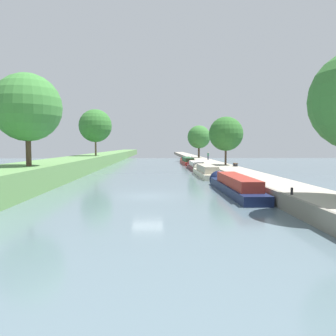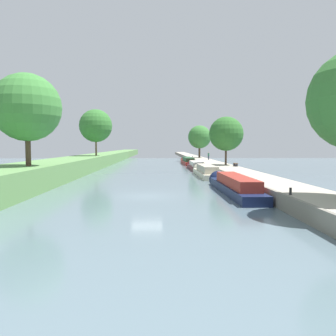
{
  "view_description": "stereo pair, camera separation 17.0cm",
  "coord_description": "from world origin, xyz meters",
  "views": [
    {
      "loc": [
        0.81,
        -26.48,
        4.09
      ],
      "look_at": [
        2.24,
        18.62,
        1.0
      ],
      "focal_mm": 35.15,
      "sensor_mm": 36.0,
      "label": 1
    },
    {
      "loc": [
        0.98,
        -26.49,
        4.09
      ],
      "look_at": [
        2.24,
        18.62,
        1.0
      ],
      "focal_mm": 35.15,
      "sensor_mm": 36.0,
      "label": 2
    }
  ],
  "objects": [
    {
      "name": "narrowboat_red",
      "position": [
        7.38,
        46.75,
        0.61
      ],
      "size": [
        2.13,
        16.47,
        2.18
      ],
      "color": "maroon",
      "rests_on": "ground_plane"
    },
    {
      "name": "narrowboat_maroon",
      "position": [
        7.43,
        31.3,
        0.54
      ],
      "size": [
        2.06,
        11.91,
        2.05
      ],
      "color": "maroon",
      "rests_on": "ground_plane"
    },
    {
      "name": "tree_leftbank_downstream",
      "position": [
        -11.08,
        4.2,
        7.56
      ],
      "size": [
        6.19,
        6.19,
        8.47
      ],
      "color": "#4C3828",
      "rests_on": "left_grassy_bank"
    },
    {
      "name": "narrowboat_cream",
      "position": [
        7.26,
        17.57,
        0.62
      ],
      "size": [
        2.1,
        13.22,
        2.2
      ],
      "color": "beige",
      "rests_on": "ground_plane"
    },
    {
      "name": "tree_leftbank_upstream",
      "position": [
        -10.67,
        34.99,
        7.73
      ],
      "size": [
        6.05,
        6.05,
        8.58
      ],
      "color": "brown",
      "rests_on": "left_grassy_bank"
    },
    {
      "name": "narrowboat_navy",
      "position": [
        7.48,
        2.04,
        0.63
      ],
      "size": [
        2.05,
        14.55,
        2.16
      ],
      "color": "#141E42",
      "rests_on": "ground_plane"
    },
    {
      "name": "stone_quay",
      "position": [
        8.82,
        0.0,
        0.53
      ],
      "size": [
        0.25,
        260.0,
        1.05
      ],
      "color": "gray",
      "rests_on": "ground_plane"
    },
    {
      "name": "ground_plane",
      "position": [
        0.0,
        0.0,
        0.0
      ],
      "size": [
        160.0,
        160.0,
        0.0
      ],
      "primitive_type": "plane",
      "color": "slate"
    },
    {
      "name": "person_walking",
      "position": [
        11.84,
        44.87,
        1.87
      ],
      "size": [
        0.34,
        0.34,
        1.66
      ],
      "color": "#282D42",
      "rests_on": "right_towpath"
    },
    {
      "name": "park_bench",
      "position": [
        12.44,
        22.19,
        1.35
      ],
      "size": [
        0.44,
        1.5,
        0.47
      ],
      "color": "#333338",
      "rests_on": "right_towpath"
    },
    {
      "name": "mooring_bollard_far",
      "position": [
        9.25,
        53.9,
        1.23
      ],
      "size": [
        0.16,
        0.16,
        0.45
      ],
      "color": "black",
      "rests_on": "right_towpath"
    },
    {
      "name": "tree_rightbank_midfar",
      "position": [
        11.39,
        57.41,
        6.26
      ],
      "size": [
        5.86,
        5.86,
        8.2
      ],
      "color": "#4C3828",
      "rests_on": "right_towpath"
    },
    {
      "name": "mooring_bollard_near",
      "position": [
        9.25,
        -6.24,
        1.23
      ],
      "size": [
        0.16,
        0.16,
        0.45
      ],
      "color": "black",
      "rests_on": "right_towpath"
    },
    {
      "name": "tree_rightbank_midnear",
      "position": [
        11.65,
        25.49,
        5.94
      ],
      "size": [
        5.42,
        5.42,
        7.66
      ],
      "color": "#4C3828",
      "rests_on": "right_towpath"
    },
    {
      "name": "right_towpath",
      "position": [
        10.92,
        0.0,
        0.5
      ],
      "size": [
        3.95,
        260.0,
        1.0
      ],
      "color": "#A89E8E",
      "rests_on": "ground_plane"
    }
  ]
}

